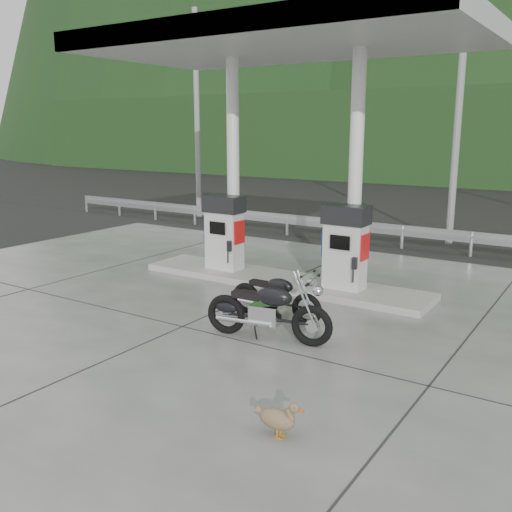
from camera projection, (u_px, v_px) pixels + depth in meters
The scene contains 16 objects.
ground at pixel (216, 313), 11.21m from camera, with size 160.00×160.00×0.00m, color black.
forecourt_apron at pixel (216, 313), 11.21m from camera, with size 18.00×14.00×0.02m, color #61615D.
pump_island at pixel (280, 281), 13.23m from camera, with size 7.00×1.40×0.15m, color gray.
gas_pump_left at pixel (224, 232), 13.87m from camera, with size 0.95×0.55×1.80m, color silver, non-canonical shape.
gas_pump_right at pixel (345, 247), 12.17m from camera, with size 0.95×0.55×1.80m, color silver, non-canonical shape.
canopy_column_left at pixel (233, 165), 13.84m from camera, with size 0.30×0.30×5.00m, color white.
canopy_column_right at pixel (356, 171), 12.14m from camera, with size 0.30×0.30×5.00m, color white.
canopy_roof at pixel (283, 40), 12.07m from camera, with size 8.50×5.00×0.40m, color silver.
guardrail at pixel (371, 222), 17.59m from camera, with size 26.00×0.16×1.42m, color #ABAFB4, non-canonical shape.
road at pixel (407, 228), 20.61m from camera, with size 60.00×7.00×0.01m, color black.
utility_pole_a at pixel (197, 116), 22.35m from camera, with size 0.22×0.22×8.00m, color gray.
utility_pole_b at pixel (458, 113), 17.03m from camera, with size 0.22×0.22×8.00m, color gray.
tree_band at pixel (508, 137), 35.08m from camera, with size 80.00×6.00×6.00m, color black.
motorcycle_left at pixel (268, 311), 9.66m from camera, with size 2.13×0.67×1.01m, color black, non-canonical shape.
motorcycle_right at pixel (276, 297), 10.75m from camera, with size 1.81×0.57×0.86m, color black, non-canonical shape.
duck at pixel (277, 419), 6.67m from camera, with size 0.57×0.16×0.41m, color brown, non-canonical shape.
Camera 1 is at (6.50, -8.52, 3.56)m, focal length 40.00 mm.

